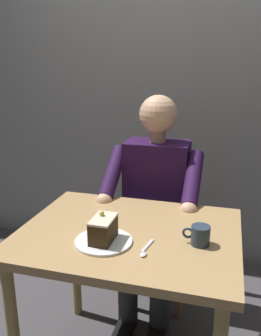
# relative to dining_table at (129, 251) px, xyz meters

# --- Properties ---
(cafe_rear_panel) EXTENTS (6.40, 0.12, 3.00)m
(cafe_rear_panel) POSITION_rel_dining_table_xyz_m (0.00, -1.20, 0.86)
(cafe_rear_panel) COLOR gray
(cafe_rear_panel) RESTS_ON ground
(dining_table) EXTENTS (0.93, 0.73, 0.75)m
(dining_table) POSITION_rel_dining_table_xyz_m (0.00, 0.00, 0.00)
(dining_table) COLOR #A98454
(dining_table) RESTS_ON ground
(chair) EXTENTS (0.42, 0.42, 0.90)m
(chair) POSITION_rel_dining_table_xyz_m (0.00, -0.69, -0.15)
(chair) COLOR tan
(chair) RESTS_ON ground
(seated_person) EXTENTS (0.53, 0.58, 1.27)m
(seated_person) POSITION_rel_dining_table_xyz_m (-0.00, -0.52, 0.02)
(seated_person) COLOR #281039
(seated_person) RESTS_ON ground
(dessert_plate) EXTENTS (0.23, 0.23, 0.01)m
(dessert_plate) POSITION_rel_dining_table_xyz_m (0.07, 0.13, 0.11)
(dessert_plate) COLOR white
(dessert_plate) RESTS_ON dining_table
(cake_slice) EXTENTS (0.08, 0.14, 0.12)m
(cake_slice) POSITION_rel_dining_table_xyz_m (0.07, 0.13, 0.16)
(cake_slice) COLOR #322311
(cake_slice) RESTS_ON dessert_plate
(coffee_cup) EXTENTS (0.11, 0.08, 0.08)m
(coffee_cup) POSITION_rel_dining_table_xyz_m (-0.30, 0.04, 0.14)
(coffee_cup) COLOR #263444
(coffee_cup) RESTS_ON dining_table
(dessert_spoon) EXTENTS (0.03, 0.14, 0.01)m
(dessert_spoon) POSITION_rel_dining_table_xyz_m (-0.11, 0.15, 0.11)
(dessert_spoon) COLOR silver
(dessert_spoon) RESTS_ON dining_table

